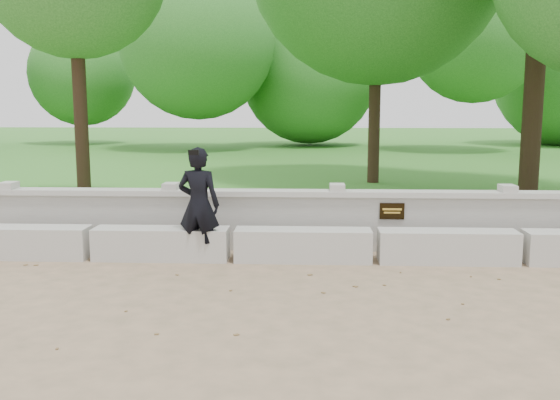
{
  "coord_description": "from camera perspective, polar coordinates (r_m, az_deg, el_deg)",
  "views": [
    {
      "loc": [
        -0.93,
        -6.62,
        2.17
      ],
      "look_at": [
        -1.32,
        1.95,
        0.85
      ],
      "focal_mm": 40.0,
      "sensor_mm": 36.0,
      "label": 1
    }
  ],
  "objects": [
    {
      "name": "ground",
      "position": [
        7.03,
        10.25,
        -9.4
      ],
      "size": [
        80.0,
        80.0,
        0.0
      ],
      "primitive_type": "plane",
      "color": "#A18263",
      "rests_on": "ground"
    },
    {
      "name": "lawn",
      "position": [
        20.74,
        5.19,
        3.04
      ],
      "size": [
        40.0,
        22.0,
        0.25
      ],
      "primitive_type": "cube",
      "color": "#3B6E25",
      "rests_on": "ground"
    },
    {
      "name": "concrete_bench",
      "position": [
        8.79,
        8.67,
        -4.16
      ],
      "size": [
        11.9,
        0.45,
        0.45
      ],
      "color": "#BBB9B1",
      "rests_on": "ground"
    },
    {
      "name": "parapet_wall",
      "position": [
        9.42,
        8.26,
        -1.79
      ],
      "size": [
        12.5,
        0.35,
        0.9
      ],
      "color": "#B0AEA6",
      "rests_on": "ground"
    },
    {
      "name": "man_main",
      "position": [
        8.66,
        -7.43,
        -0.44
      ],
      "size": [
        0.63,
        0.57,
        1.6
      ],
      "color": "black",
      "rests_on": "ground"
    },
    {
      "name": "shrub_a",
      "position": [
        10.96,
        -20.95,
        -0.33
      ],
      "size": [
        0.39,
        0.36,
        0.61
      ],
      "primitive_type": "imported",
      "rotation": [
        0.0,
        0.0,
        0.58
      ],
      "color": "#387C2A",
      "rests_on": "lawn"
    },
    {
      "name": "shrub_b",
      "position": [
        10.66,
        19.61,
        -0.49
      ],
      "size": [
        0.38,
        0.41,
        0.61
      ],
      "primitive_type": "imported",
      "rotation": [
        0.0,
        0.0,
        1.97
      ],
      "color": "#387C2A",
      "rests_on": "lawn"
    },
    {
      "name": "shrub_c",
      "position": [
        10.45,
        18.33,
        -0.87
      ],
      "size": [
        0.58,
        0.54,
        0.52
      ],
      "primitive_type": "imported",
      "rotation": [
        0.0,
        0.0,
        3.49
      ],
      "color": "#387C2A",
      "rests_on": "lawn"
    },
    {
      "name": "shrub_d",
      "position": [
        10.84,
        -7.1,
        0.27
      ],
      "size": [
        0.49,
        0.5,
        0.67
      ],
      "primitive_type": "imported",
      "rotation": [
        0.0,
        0.0,
        5.28
      ],
      "color": "#387C2A",
      "rests_on": "lawn"
    }
  ]
}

